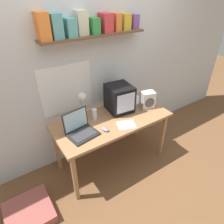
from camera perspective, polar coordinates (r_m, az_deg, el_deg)
ground_plane at (r=2.96m, az=0.00°, el=-13.58°), size 12.00×12.00×0.00m
back_wall at (r=2.57m, az=-5.86°, el=13.88°), size 5.60×0.24×2.60m
corner_desk at (r=2.52m, az=0.00°, el=-3.21°), size 1.46×0.67×0.72m
crt_monitor at (r=2.58m, az=2.13°, el=3.97°), size 0.34×0.36×0.35m
laptop at (r=2.25m, az=-9.15°, el=-4.59°), size 0.35×0.31×0.26m
desk_lamp at (r=2.34m, az=-8.62°, el=3.46°), size 0.11×0.17×0.38m
juice_glass at (r=2.45m, az=-5.03°, el=-0.77°), size 0.06×0.06×0.14m
space_heater at (r=2.71m, az=10.12°, el=3.48°), size 0.20×0.17×0.23m
computer_mouse at (r=2.29m, az=-1.99°, el=-4.91°), size 0.08×0.12×0.03m
loose_paper_near_monitor at (r=2.38m, az=4.06°, el=-3.68°), size 0.26×0.23×0.00m
printed_handout at (r=2.90m, az=6.64°, el=3.35°), size 0.28×0.22×0.00m
floor_cushion at (r=2.58m, az=-22.58°, el=-25.01°), size 0.48×0.48×0.11m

